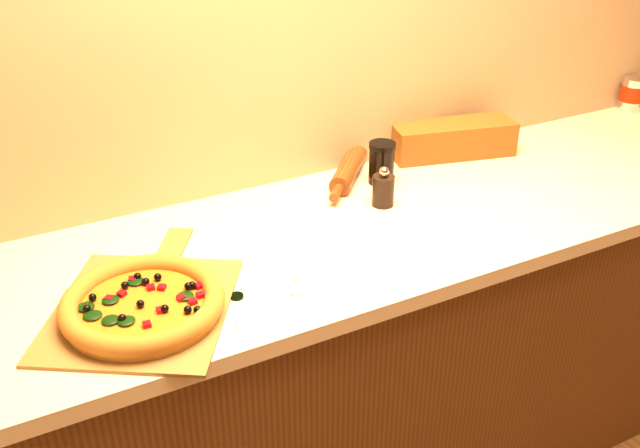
{
  "coord_description": "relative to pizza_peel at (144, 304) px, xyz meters",
  "views": [
    {
      "loc": [
        -0.77,
        0.04,
        1.8
      ],
      "look_at": [
        -0.07,
        1.38,
        0.96
      ],
      "focal_mm": 40.0,
      "sensor_mm": 36.0,
      "label": 1
    }
  ],
  "objects": [
    {
      "name": "pizza",
      "position": [
        -0.01,
        -0.03,
        0.03
      ],
      "size": [
        0.34,
        0.34,
        0.05
      ],
      "color": "#A67429",
      "rests_on": "pizza_peel"
    },
    {
      "name": "pizza_peel",
      "position": [
        0.0,
        0.0,
        0.0
      ],
      "size": [
        0.52,
        0.58,
        0.01
      ],
      "rotation": [
        0.0,
        0.0,
        -0.56
      ],
      "color": "brown",
      "rests_on": "countertop"
    },
    {
      "name": "rolling_pin",
      "position": [
        0.72,
        0.37,
        0.03
      ],
      "size": [
        0.31,
        0.34,
        0.06
      ],
      "rotation": [
        0.0,
        0.0,
        0.84
      ],
      "color": "#53230E",
      "rests_on": "countertop"
    },
    {
      "name": "pepper_grinder",
      "position": [
        0.7,
        0.16,
        0.04
      ],
      "size": [
        0.06,
        0.06,
        0.11
      ],
      "color": "black",
      "rests_on": "countertop"
    },
    {
      "name": "coffee_canister",
      "position": [
        1.89,
        0.38,
        0.06
      ],
      "size": [
        0.09,
        0.09,
        0.12
      ],
      "color": "silver",
      "rests_on": "countertop"
    },
    {
      "name": "dark_jar",
      "position": [
        0.77,
        0.28,
        0.06
      ],
      "size": [
        0.08,
        0.08,
        0.12
      ],
      "color": "black",
      "rests_on": "countertop"
    },
    {
      "name": "countertop",
      "position": [
        0.52,
        0.1,
        -0.02
      ],
      "size": [
        2.84,
        0.68,
        0.04
      ],
      "primitive_type": "cube",
      "color": "beige",
      "rests_on": "cabinet"
    },
    {
      "name": "cabinet",
      "position": [
        0.52,
        0.1,
        -0.47
      ],
      "size": [
        2.8,
        0.65,
        0.86
      ],
      "primitive_type": "cube",
      "color": "#49270F",
      "rests_on": "ground"
    },
    {
      "name": "bread_bag",
      "position": [
        1.08,
        0.35,
        0.05
      ],
      "size": [
        0.4,
        0.21,
        0.11
      ],
      "primitive_type": "cube",
      "rotation": [
        0.0,
        0.0,
        -0.24
      ],
      "color": "brown",
      "rests_on": "countertop"
    },
    {
      "name": "bottle_cap",
      "position": [
        0.19,
        -0.06,
        -0.0
      ],
      "size": [
        0.04,
        0.04,
        0.01
      ],
      "primitive_type": "cylinder",
      "rotation": [
        0.0,
        0.0,
        0.41
      ],
      "color": "black",
      "rests_on": "countertop"
    }
  ]
}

